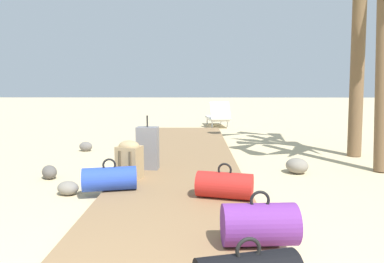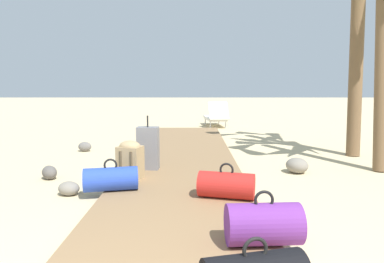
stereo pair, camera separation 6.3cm
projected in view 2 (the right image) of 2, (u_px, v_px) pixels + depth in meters
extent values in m
plane|color=#D1BA8C|center=(180.00, 185.00, 4.83)|extent=(60.00, 60.00, 0.00)
cube|color=olive|center=(182.00, 166.00, 5.77)|extent=(1.81, 9.52, 0.08)
cylinder|color=red|center=(227.00, 185.00, 4.04)|extent=(0.69, 0.45, 0.30)
torus|color=black|center=(227.00, 170.00, 4.02)|extent=(0.16, 0.06, 0.16)
cube|color=tan|center=(130.00, 162.00, 4.86)|extent=(0.38, 0.33, 0.45)
ellipsoid|color=tan|center=(130.00, 146.00, 4.83)|extent=(0.36, 0.32, 0.16)
cylinder|color=brown|center=(121.00, 164.00, 4.77)|extent=(0.05, 0.05, 0.36)
cylinder|color=brown|center=(131.00, 165.00, 4.72)|extent=(0.05, 0.05, 0.36)
torus|color=black|center=(255.00, 250.00, 2.11)|extent=(0.17, 0.06, 0.16)
cube|color=slate|center=(148.00, 148.00, 5.39)|extent=(0.34, 0.22, 0.65)
cylinder|color=black|center=(148.00, 121.00, 5.33)|extent=(0.02, 0.02, 0.17)
cylinder|color=#6B2D84|center=(263.00, 224.00, 2.87)|extent=(0.62, 0.38, 0.34)
torus|color=black|center=(264.00, 200.00, 2.84)|extent=(0.17, 0.03, 0.16)
cylinder|color=#2847B7|center=(111.00, 179.00, 4.32)|extent=(0.69, 0.42, 0.29)
torus|color=black|center=(111.00, 165.00, 4.29)|extent=(0.17, 0.06, 0.16)
cylinder|color=brown|center=(357.00, 43.00, 6.63)|extent=(0.25, 0.48, 4.28)
cylinder|color=brown|center=(382.00, 56.00, 5.53)|extent=(0.21, 0.55, 3.61)
cube|color=white|center=(215.00, 118.00, 11.51)|extent=(0.75, 1.46, 0.08)
cube|color=white|center=(219.00, 111.00, 10.89)|extent=(0.64, 0.50, 0.54)
cylinder|color=silver|center=(205.00, 121.00, 12.06)|extent=(0.04, 0.04, 0.22)
cylinder|color=silver|center=(219.00, 121.00, 12.11)|extent=(0.04, 0.04, 0.22)
cylinder|color=silver|center=(211.00, 125.00, 10.96)|extent=(0.04, 0.04, 0.22)
cylinder|color=silver|center=(226.00, 125.00, 11.01)|extent=(0.04, 0.04, 0.22)
ellipsoid|color=gray|center=(69.00, 188.00, 4.40)|extent=(0.34, 0.31, 0.17)
ellipsoid|color=#5B5651|center=(50.00, 172.00, 5.14)|extent=(0.33, 0.34, 0.20)
ellipsoid|color=slate|center=(85.00, 147.00, 7.23)|extent=(0.28, 0.20, 0.20)
ellipsoid|color=gray|center=(297.00, 165.00, 5.49)|extent=(0.45, 0.46, 0.24)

